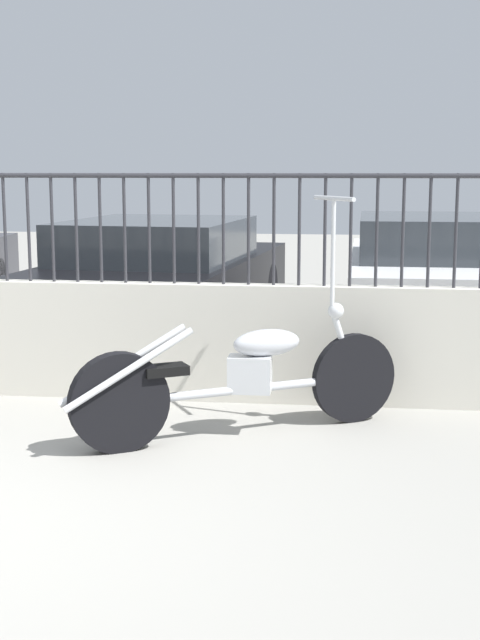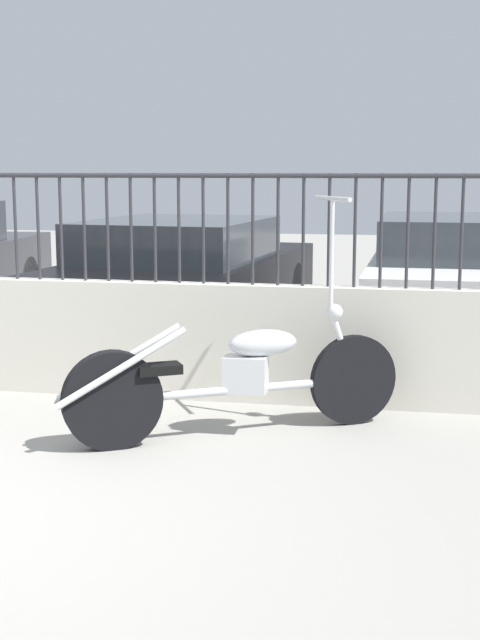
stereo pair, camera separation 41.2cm
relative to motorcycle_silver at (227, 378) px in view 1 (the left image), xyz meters
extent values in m
cube|color=beige|center=(-1.28, 0.95, 0.05)|extent=(9.91, 0.18, 0.89)
cylinder|color=#2D2D33|center=(-1.84, 0.95, 0.90)|extent=(0.02, 0.02, 0.82)
cylinder|color=#2D2D33|center=(-1.66, 0.95, 0.90)|extent=(0.02, 0.02, 0.82)
cylinder|color=#2D2D33|center=(-1.47, 0.95, 0.90)|extent=(0.02, 0.02, 0.82)
cylinder|color=#2D2D33|center=(-1.28, 0.95, 0.90)|extent=(0.02, 0.02, 0.82)
cylinder|color=#2D2D33|center=(-1.09, 0.95, 0.90)|extent=(0.02, 0.02, 0.82)
cylinder|color=#2D2D33|center=(-0.91, 0.95, 0.90)|extent=(0.02, 0.02, 0.82)
cylinder|color=#2D2D33|center=(-0.72, 0.95, 0.90)|extent=(0.02, 0.02, 0.82)
cylinder|color=#2D2D33|center=(-0.53, 0.95, 0.90)|extent=(0.02, 0.02, 0.82)
cylinder|color=#2D2D33|center=(-0.35, 0.95, 0.90)|extent=(0.02, 0.02, 0.82)
cylinder|color=#2D2D33|center=(-0.16, 0.95, 0.90)|extent=(0.02, 0.02, 0.82)
cylinder|color=#2D2D33|center=(0.03, 0.95, 0.90)|extent=(0.02, 0.02, 0.82)
cylinder|color=#2D2D33|center=(0.21, 0.95, 0.90)|extent=(0.02, 0.02, 0.82)
cylinder|color=#2D2D33|center=(0.40, 0.95, 0.90)|extent=(0.02, 0.02, 0.82)
cylinder|color=#2D2D33|center=(0.59, 0.95, 0.90)|extent=(0.02, 0.02, 0.82)
cylinder|color=#2D2D33|center=(0.78, 0.95, 0.90)|extent=(0.02, 0.02, 0.82)
cylinder|color=#2D2D33|center=(0.96, 0.95, 0.90)|extent=(0.02, 0.02, 0.82)
cylinder|color=#2D2D33|center=(1.15, 0.95, 0.90)|extent=(0.02, 0.02, 0.82)
cylinder|color=#2D2D33|center=(1.34, 0.95, 0.90)|extent=(0.02, 0.02, 0.82)
cylinder|color=#2D2D33|center=(1.52, 0.95, 0.90)|extent=(0.02, 0.02, 0.82)
cylinder|color=#2D2D33|center=(-1.28, 0.95, 1.29)|extent=(9.91, 0.04, 0.04)
cylinder|color=black|center=(0.82, 0.47, -0.09)|extent=(0.57, 0.37, 0.62)
cylinder|color=black|center=(-0.63, -0.36, -0.09)|extent=(0.60, 0.41, 0.63)
cylinder|color=#B7BABF|center=(0.09, 0.06, -0.09)|extent=(1.36, 0.82, 0.06)
cube|color=silver|center=(0.14, 0.08, 0.01)|extent=(0.28, 0.18, 0.24)
ellipsoid|color=#B7BABF|center=(0.24, 0.14, 0.21)|extent=(0.51, 0.41, 0.18)
cube|color=black|center=(-0.37, -0.21, 0.09)|extent=(0.32, 0.28, 0.06)
cylinder|color=silver|center=(0.74, 0.43, 0.16)|extent=(0.21, 0.15, 0.51)
sphere|color=silver|center=(0.69, 0.40, 0.39)|extent=(0.11, 0.11, 0.11)
cylinder|color=silver|center=(0.66, 0.38, 0.78)|extent=(0.03, 0.03, 0.74)
cylinder|color=silver|center=(0.66, 0.38, 1.15)|extent=(0.29, 0.46, 0.03)
cylinder|color=silver|center=(-0.55, -0.40, 0.13)|extent=(0.74, 0.46, 0.47)
cylinder|color=silver|center=(-0.62, -0.28, 0.13)|extent=(0.74, 0.46, 0.47)
cylinder|color=black|center=(-1.92, 5.08, -0.08)|extent=(0.17, 0.65, 0.64)
cylinder|color=black|center=(-0.19, 4.92, -0.08)|extent=(0.17, 0.65, 0.64)
cylinder|color=black|center=(-2.18, 2.36, -0.08)|extent=(0.17, 0.65, 0.64)
cylinder|color=black|center=(-0.45, 2.19, -0.08)|extent=(0.17, 0.65, 0.64)
cube|color=black|center=(-1.18, 3.64, 0.12)|extent=(2.27, 4.58, 0.57)
cube|color=#2D3338|center=(-1.21, 3.42, 0.62)|extent=(1.86, 2.27, 0.41)
cylinder|color=black|center=(0.87, 5.36, -0.08)|extent=(0.12, 0.64, 0.64)
cylinder|color=black|center=(0.83, 2.70, -0.08)|extent=(0.12, 0.64, 0.64)
cube|color=silver|center=(1.68, 4.02, 0.14)|extent=(1.84, 4.32, 0.60)
cube|color=#2D3338|center=(1.68, 3.80, 0.65)|extent=(1.63, 2.08, 0.42)
camera|label=1|loc=(0.77, -5.58, 1.34)|focal=50.00mm
camera|label=2|loc=(1.18, -5.51, 1.34)|focal=50.00mm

